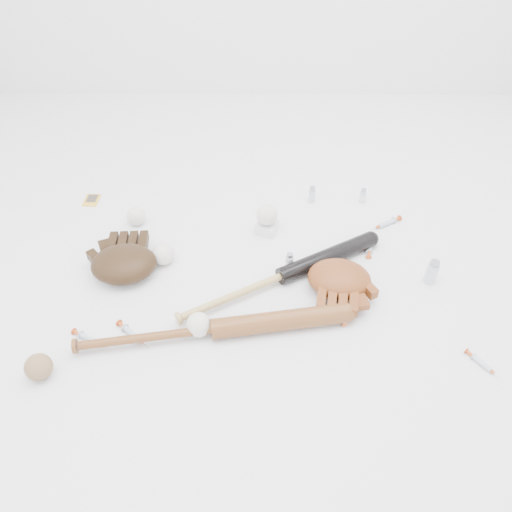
{
  "coord_description": "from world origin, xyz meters",
  "views": [
    {
      "loc": [
        0.02,
        -1.28,
        1.27
      ],
      "look_at": [
        0.01,
        0.04,
        0.06
      ],
      "focal_mm": 35.0,
      "sensor_mm": 36.0,
      "label": 1
    }
  ],
  "objects_px": {
    "bat_dark": "(282,276)",
    "glove_dark": "(124,263)",
    "bat_wood": "(214,329)",
    "pedestal": "(267,227)"
  },
  "relations": [
    {
      "from": "bat_wood",
      "to": "pedestal",
      "type": "xyz_separation_m",
      "value": [
        0.17,
        0.52,
        -0.01
      ]
    },
    {
      "from": "bat_dark",
      "to": "bat_wood",
      "type": "relative_size",
      "value": 0.92
    },
    {
      "from": "bat_dark",
      "to": "pedestal",
      "type": "height_order",
      "value": "bat_dark"
    },
    {
      "from": "bat_dark",
      "to": "glove_dark",
      "type": "relative_size",
      "value": 3.04
    },
    {
      "from": "glove_dark",
      "to": "pedestal",
      "type": "bearing_deg",
      "value": 21.62
    },
    {
      "from": "bat_wood",
      "to": "glove_dark",
      "type": "height_order",
      "value": "glove_dark"
    },
    {
      "from": "glove_dark",
      "to": "bat_wood",
      "type": "bearing_deg",
      "value": -43.2
    },
    {
      "from": "bat_dark",
      "to": "glove_dark",
      "type": "distance_m",
      "value": 0.57
    },
    {
      "from": "bat_dark",
      "to": "glove_dark",
      "type": "xyz_separation_m",
      "value": [
        -0.56,
        0.04,
        0.02
      ]
    },
    {
      "from": "bat_dark",
      "to": "pedestal",
      "type": "relative_size",
      "value": 10.92
    }
  ]
}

